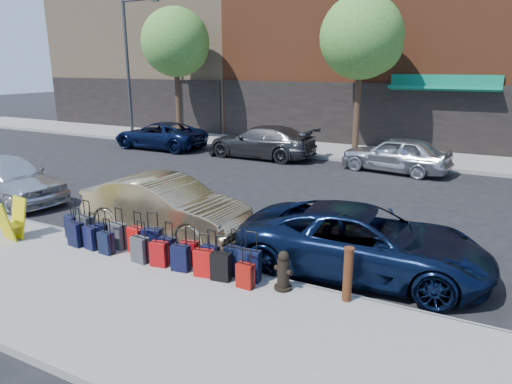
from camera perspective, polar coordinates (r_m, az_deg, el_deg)
The scene contains 38 objects.
ground at distance 14.34m, azimuth -0.22°, elevation -1.80°, with size 120.00×120.00×0.00m, color black.
sidewalk_near at distance 9.49m, azimuth -19.31°, elevation -11.69°, with size 60.00×4.00×0.15m, color gray.
sidewalk_far at distance 23.39m, azimuth 11.36°, elevation 4.91°, with size 60.00×4.00×0.15m, color gray.
curb_near at distance 10.80m, azimuth -11.50°, elevation -7.67°, with size 60.00×0.08×0.15m, color gray.
curb_far at distance 21.49m, azimuth 9.81°, elevation 4.06°, with size 60.00×0.08×0.15m, color gray.
building_left at distance 37.69m, azimuth -9.61°, elevation 21.00°, with size 15.00×12.12×16.00m.
tree_left at distance 27.06m, azimuth -9.77°, elevation 17.75°, with size 3.80×3.80×7.27m.
tree_center at distance 22.38m, azimuth 13.38°, elevation 18.07°, with size 3.80×3.80×7.27m.
streetlight at distance 28.38m, azimuth -15.51°, elevation 15.80°, with size 2.59×0.18×8.00m.
suitcase_front_0 at distance 12.12m, azimuth -21.98°, elevation -4.07°, with size 0.42×0.29×0.94m.
suitcase_front_1 at distance 11.82m, azimuth -20.47°, elevation -4.28°, with size 0.45×0.30×1.01m.
suitcase_front_2 at distance 11.43m, azimuth -18.74°, elevation -5.03°, with size 0.37×0.23×0.86m.
suitcase_front_3 at distance 11.12m, azimuth -16.86°, elevation -5.25°, with size 0.42×0.27×0.97m.
suitcase_front_4 at distance 10.74m, azimuth -14.68°, elevation -5.84°, with size 0.42×0.26×0.97m.
suitcase_front_5 at distance 10.50m, azimuth -12.83°, elevation -6.13°, with size 0.46×0.31×1.02m.
suitcase_front_6 at distance 10.17m, azimuth -10.96°, elevation -6.99°, with size 0.39×0.25×0.88m.
suitcase_front_7 at distance 9.90m, azimuth -8.27°, elevation -7.56°, with size 0.38×0.26×0.85m.
suitcase_front_8 at distance 9.60m, azimuth -5.72°, elevation -8.20°, with size 0.38×0.24×0.87m.
suitcase_front_9 at distance 9.33m, azimuth -2.65°, elevation -8.64°, with size 0.41×0.23×0.98m.
suitcase_front_10 at distance 9.11m, azimuth -0.77°, elevation -9.17°, with size 0.44×0.28×1.02m.
suitcase_back_1 at distance 11.60m, azimuth -21.60°, elevation -4.90°, with size 0.41×0.27×0.93m.
suitcase_back_2 at distance 11.29m, azimuth -19.90°, elevation -5.39°, with size 0.40×0.28×0.88m.
suitcase_back_3 at distance 10.90m, azimuth -18.24°, elevation -6.06°, with size 0.36×0.22×0.83m.
suitcase_back_5 at distance 10.24m, azimuth -14.29°, elevation -6.98°, with size 0.40×0.26×0.92m.
suitcase_back_6 at distance 9.97m, azimuth -12.01°, elevation -7.57°, with size 0.39×0.26×0.86m.
suitcase_back_7 at distance 9.67m, azimuth -9.40°, elevation -8.13°, with size 0.40×0.27×0.89m.
suitcase_back_8 at distance 9.37m, azimuth -6.57°, elevation -8.81°, with size 0.41×0.28×0.89m.
suitcase_back_9 at distance 9.17m, azimuth -4.40°, elevation -9.26°, with size 0.41×0.28×0.92m.
suitcase_back_10 at distance 8.87m, azimuth -1.35°, elevation -10.40°, with size 0.34×0.20×0.79m.
fire_hydrant at distance 8.78m, azimuth 3.44°, elevation -9.91°, with size 0.40×0.35×0.78m.
bollard at distance 8.46m, azimuth 11.41°, elevation -9.96°, with size 0.19×0.19×1.03m.
display_rack at distance 12.65m, azimuth -28.29°, elevation -3.07°, with size 0.63×0.68×1.00m.
car_near_0 at distance 16.71m, azimuth -28.46°, elevation 1.49°, with size 1.79×4.45×1.52m, color silver.
car_near_1 at distance 12.04m, azimuth -11.26°, elevation -1.77°, with size 1.60×4.58×1.51m, color tan.
car_near_2 at distance 9.86m, azimuth 13.27°, elevation -6.06°, with size 2.38×5.16×1.43m, color #0B1734.
car_far_0 at distance 24.85m, azimuth -11.94°, elevation 6.95°, with size 2.32×5.04×1.40m, color #0D1639.
car_far_1 at distance 21.81m, azimuth 0.64°, elevation 6.30°, with size 2.15×5.30×1.54m, color #373739.
car_far_2 at distance 19.67m, azimuth 17.05°, elevation 4.53°, with size 1.76×4.37×1.49m, color silver.
Camera 1 is at (6.40, -12.10, 4.28)m, focal length 32.00 mm.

